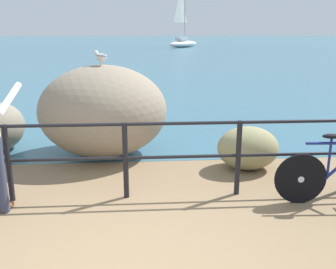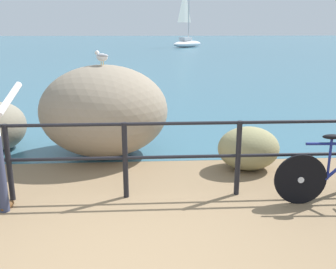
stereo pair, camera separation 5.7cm
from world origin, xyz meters
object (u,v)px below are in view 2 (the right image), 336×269
at_px(breakwater_boulder_main, 104,111).
at_px(breakwater_boulder_right, 248,148).
at_px(seagull, 102,56).
at_px(sailboat, 187,41).

xyz_separation_m(breakwater_boulder_main, breakwater_boulder_right, (2.32, -0.87, -0.44)).
height_order(breakwater_boulder_main, seagull, seagull).
bearing_deg(seagull, breakwater_boulder_main, -33.64).
xyz_separation_m(breakwater_boulder_main, seagull, (0.01, -0.03, 0.93)).
height_order(breakwater_boulder_right, seagull, seagull).
height_order(breakwater_boulder_right, sailboat, sailboat).
bearing_deg(breakwater_boulder_main, breakwater_boulder_right, -20.50).
bearing_deg(breakwater_boulder_main, seagull, -77.62).
relative_size(seagull, sailboat, 0.05).
xyz_separation_m(breakwater_boulder_main, sailboat, (5.27, 36.01, -0.08)).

